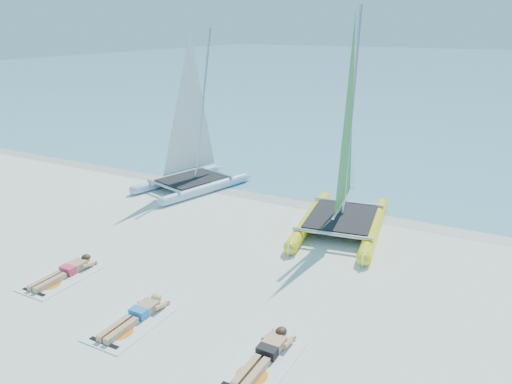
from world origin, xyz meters
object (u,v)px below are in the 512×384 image
sunbather_a (67,271)px  towel_c (261,364)px  towel_a (61,278)px  sunbather_b (137,314)px  sunbather_c (266,353)px  catamaran_yellow (347,158)px  towel_b (131,323)px  catamaran_blue (191,142)px

sunbather_a → towel_c: 5.69m
towel_a → towel_c: size_ratio=1.00×
sunbather_b → towel_c: size_ratio=0.93×
sunbather_a → sunbather_b: (2.76, -0.64, 0.00)m
sunbather_b → sunbather_c: size_ratio=1.00×
sunbather_a → towel_c: sunbather_a is taller
catamaran_yellow → towel_b: catamaran_yellow is taller
towel_a → sunbather_c: size_ratio=1.07×
sunbather_a → towel_c: bearing=-7.1°
sunbather_a → sunbather_b: 2.83m
sunbather_b → sunbather_a: bearing=166.9°
sunbather_b → towel_b: bearing=-90.0°
towel_a → towel_c: 5.67m
towel_a → sunbather_b: 2.79m
towel_a → towel_b: same height
towel_a → towel_c: (5.65, -0.51, 0.00)m
catamaran_blue → sunbather_c: bearing=-31.7°
towel_a → sunbather_b: (2.76, -0.45, 0.11)m
towel_b → sunbather_b: size_ratio=1.07×
sunbather_a → towel_b: 2.88m
sunbather_a → sunbather_b: bearing=-13.1°
sunbather_a → sunbather_c: bearing=-5.2°
catamaran_blue → sunbather_c: 10.31m
catamaran_blue → towel_a: size_ratio=3.13×
catamaran_yellow → towel_c: bearing=-91.7°
towel_b → sunbather_b: sunbather_b is taller
towel_b → sunbather_c: size_ratio=1.07×
sunbather_c → towel_a: bearing=176.7°
towel_c → sunbather_c: bearing=90.0°
towel_b → towel_c: 2.89m
catamaran_blue → towel_b: (4.01, -7.81, -1.72)m
catamaran_yellow → towel_a: 8.29m
catamaran_blue → towel_c: 10.46m
towel_a → sunbather_c: 5.66m
sunbather_c → sunbather_a: bearing=174.8°
catamaran_yellow → towel_c: size_ratio=3.48×
catamaran_blue → sunbather_a: bearing=-64.2°
catamaran_blue → towel_a: bearing=-64.5°
towel_a → sunbather_b: sunbather_b is taller
towel_a → towel_c: same height
catamaran_blue → sunbather_a: catamaran_blue is taller
catamaran_blue → catamaran_yellow: size_ratio=0.90×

